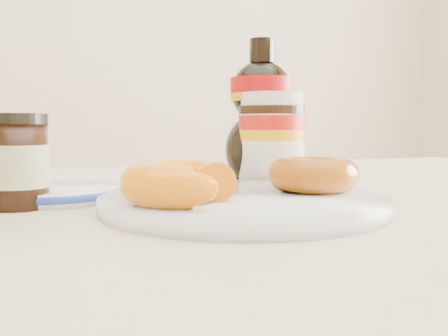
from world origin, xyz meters
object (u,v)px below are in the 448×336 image
object	(u,v)px
nutella_jar	(271,136)
donut_whole	(313,174)
plate	(244,202)
blue_rim_saucer	(54,192)
dark_jar	(19,162)
syrup_bottle	(262,113)
donut_bitten	(179,183)
dining_table	(252,273)

from	to	relation	value
nutella_jar	donut_whole	bearing A→B (deg)	-99.65
plate	blue_rim_saucer	bearing A→B (deg)	141.40
dark_jar	blue_rim_saucer	bearing A→B (deg)	53.46
plate	blue_rim_saucer	size ratio (longest dim) A/B	1.90
nutella_jar	syrup_bottle	bearing A→B (deg)	99.55
donut_bitten	dark_jar	xyz separation A→B (m)	(-0.13, 0.11, 0.01)
dining_table	donut_bitten	xyz separation A→B (m)	(-0.11, -0.09, 0.11)
donut_bitten	blue_rim_saucer	world-z (taller)	donut_bitten
donut_whole	blue_rim_saucer	distance (m)	0.27
donut_whole	nutella_jar	world-z (taller)	nutella_jar
donut_whole	syrup_bottle	xyz separation A→B (m)	(0.02, 0.16, 0.07)
dining_table	nutella_jar	size ratio (longest dim) A/B	11.72
dining_table	dark_jar	distance (m)	0.27
plate	donut_whole	world-z (taller)	donut_whole
syrup_bottle	blue_rim_saucer	world-z (taller)	syrup_bottle
blue_rim_saucer	donut_bitten	bearing A→B (deg)	-58.28
dining_table	blue_rim_saucer	distance (m)	0.23
plate	nutella_jar	size ratio (longest dim) A/B	2.24
donut_bitten	blue_rim_saucer	distance (m)	0.18
blue_rim_saucer	nutella_jar	bearing A→B (deg)	3.93
syrup_bottle	dark_jar	size ratio (longest dim) A/B	2.11
donut_whole	syrup_bottle	distance (m)	0.17
nutella_jar	blue_rim_saucer	world-z (taller)	nutella_jar
plate	nutella_jar	distance (m)	0.19
plate	blue_rim_saucer	xyz separation A→B (m)	(-0.16, 0.13, 0.00)
syrup_bottle	dark_jar	distance (m)	0.31
dining_table	nutella_jar	distance (m)	0.18
blue_rim_saucer	dark_jar	bearing A→B (deg)	-126.54
nutella_jar	syrup_bottle	size ratio (longest dim) A/B	0.63
nutella_jar	syrup_bottle	xyz separation A→B (m)	(-0.00, 0.02, 0.03)
dining_table	plate	world-z (taller)	plate
donut_whole	plate	bearing A→B (deg)	-173.44
nutella_jar	blue_rim_saucer	distance (m)	0.27
dining_table	plate	xyz separation A→B (m)	(-0.04, -0.06, 0.09)
donut_bitten	syrup_bottle	size ratio (longest dim) A/B	0.52
plate	nutella_jar	xyz separation A→B (m)	(0.10, 0.15, 0.06)
syrup_bottle	dark_jar	xyz separation A→B (m)	(-0.30, -0.08, -0.05)
donut_bitten	dark_jar	bearing A→B (deg)	150.23
dining_table	blue_rim_saucer	bearing A→B (deg)	162.05
donut_bitten	nutella_jar	size ratio (longest dim) A/B	0.83
syrup_bottle	dark_jar	bearing A→B (deg)	-164.01
plate	blue_rim_saucer	distance (m)	0.21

